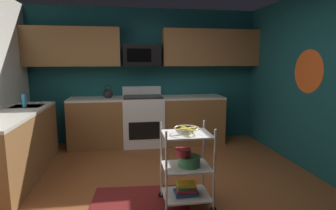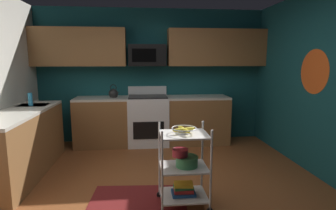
{
  "view_description": "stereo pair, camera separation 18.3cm",
  "coord_description": "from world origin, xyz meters",
  "px_view_note": "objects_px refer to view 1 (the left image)",
  "views": [
    {
      "loc": [
        -0.41,
        -3.02,
        1.6
      ],
      "look_at": [
        0.12,
        0.33,
        1.05
      ],
      "focal_mm": 29.12,
      "sensor_mm": 36.0,
      "label": 1
    },
    {
      "loc": [
        -0.22,
        -3.04,
        1.6
      ],
      "look_at": [
        0.12,
        0.33,
        1.05
      ],
      "focal_mm": 29.12,
      "sensor_mm": 36.0,
      "label": 2
    }
  ],
  "objects_px": {
    "mixing_bowl_large": "(189,161)",
    "fruit_bowl": "(187,129)",
    "rolling_cart": "(186,166)",
    "book_stack": "(186,189)",
    "oven_range": "(143,120)",
    "dish_soap_bottle": "(24,100)",
    "microwave": "(142,55)",
    "kettle": "(108,94)",
    "mixing_bowl_small": "(183,152)"
  },
  "relations": [
    {
      "from": "oven_range",
      "to": "mixing_bowl_small",
      "type": "height_order",
      "value": "oven_range"
    },
    {
      "from": "microwave",
      "to": "dish_soap_bottle",
      "type": "bearing_deg",
      "value": -152.08
    },
    {
      "from": "oven_range",
      "to": "dish_soap_bottle",
      "type": "xyz_separation_m",
      "value": [
        -1.81,
        -0.85,
        0.54
      ]
    },
    {
      "from": "fruit_bowl",
      "to": "kettle",
      "type": "bearing_deg",
      "value": 112.4
    },
    {
      "from": "oven_range",
      "to": "book_stack",
      "type": "distance_m",
      "value": 2.38
    },
    {
      "from": "oven_range",
      "to": "fruit_bowl",
      "type": "distance_m",
      "value": 2.4
    },
    {
      "from": "mixing_bowl_large",
      "to": "book_stack",
      "type": "distance_m",
      "value": 0.33
    },
    {
      "from": "mixing_bowl_large",
      "to": "microwave",
      "type": "bearing_deg",
      "value": 98.31
    },
    {
      "from": "mixing_bowl_small",
      "to": "book_stack",
      "type": "height_order",
      "value": "mixing_bowl_small"
    },
    {
      "from": "mixing_bowl_small",
      "to": "dish_soap_bottle",
      "type": "height_order",
      "value": "dish_soap_bottle"
    },
    {
      "from": "oven_range",
      "to": "rolling_cart",
      "type": "height_order",
      "value": "oven_range"
    },
    {
      "from": "oven_range",
      "to": "mixing_bowl_small",
      "type": "relative_size",
      "value": 6.04
    },
    {
      "from": "book_stack",
      "to": "mixing_bowl_small",
      "type": "bearing_deg",
      "value": 168.54
    },
    {
      "from": "oven_range",
      "to": "rolling_cart",
      "type": "relative_size",
      "value": 1.2
    },
    {
      "from": "kettle",
      "to": "mixing_bowl_large",
      "type": "bearing_deg",
      "value": -66.9
    },
    {
      "from": "mixing_bowl_large",
      "to": "dish_soap_bottle",
      "type": "distance_m",
      "value": 2.68
    },
    {
      "from": "kettle",
      "to": "dish_soap_bottle",
      "type": "relative_size",
      "value": 1.32
    },
    {
      "from": "book_stack",
      "to": "dish_soap_bottle",
      "type": "height_order",
      "value": "dish_soap_bottle"
    },
    {
      "from": "mixing_bowl_large",
      "to": "fruit_bowl",
      "type": "bearing_deg",
      "value": 180.0
    },
    {
      "from": "fruit_bowl",
      "to": "book_stack",
      "type": "relative_size",
      "value": 1.04
    },
    {
      "from": "rolling_cart",
      "to": "fruit_bowl",
      "type": "bearing_deg",
      "value": 135.0
    },
    {
      "from": "mixing_bowl_small",
      "to": "rolling_cart",
      "type": "bearing_deg",
      "value": -11.46
    },
    {
      "from": "rolling_cart",
      "to": "dish_soap_bottle",
      "type": "distance_m",
      "value": 2.66
    },
    {
      "from": "dish_soap_bottle",
      "to": "rolling_cart",
      "type": "bearing_deg",
      "value": -34.95
    },
    {
      "from": "oven_range",
      "to": "rolling_cart",
      "type": "distance_m",
      "value": 2.37
    },
    {
      "from": "rolling_cart",
      "to": "book_stack",
      "type": "bearing_deg",
      "value": 180.0
    },
    {
      "from": "book_stack",
      "to": "kettle",
      "type": "xyz_separation_m",
      "value": [
        -0.96,
        2.34,
        0.81
      ]
    },
    {
      "from": "fruit_bowl",
      "to": "rolling_cart",
      "type": "bearing_deg",
      "value": -45.0
    },
    {
      "from": "fruit_bowl",
      "to": "book_stack",
      "type": "xyz_separation_m",
      "value": [
        0.0,
        -0.0,
        -0.69
      ]
    },
    {
      "from": "fruit_bowl",
      "to": "mixing_bowl_large",
      "type": "bearing_deg",
      "value": -0.0
    },
    {
      "from": "book_stack",
      "to": "rolling_cart",
      "type": "bearing_deg",
      "value": 0.0
    },
    {
      "from": "rolling_cart",
      "to": "kettle",
      "type": "bearing_deg",
      "value": 112.4
    },
    {
      "from": "kettle",
      "to": "rolling_cart",
      "type": "bearing_deg",
      "value": -67.6
    },
    {
      "from": "oven_range",
      "to": "mixing_bowl_large",
      "type": "relative_size",
      "value": 4.37
    },
    {
      "from": "microwave",
      "to": "oven_range",
      "type": "bearing_deg",
      "value": -89.74
    },
    {
      "from": "mixing_bowl_large",
      "to": "book_stack",
      "type": "relative_size",
      "value": 0.96
    },
    {
      "from": "oven_range",
      "to": "book_stack",
      "type": "xyz_separation_m",
      "value": [
        0.32,
        -2.34,
        -0.29
      ]
    },
    {
      "from": "microwave",
      "to": "mixing_bowl_large",
      "type": "xyz_separation_m",
      "value": [
        0.36,
        -2.45,
        -1.18
      ]
    },
    {
      "from": "oven_range",
      "to": "kettle",
      "type": "height_order",
      "value": "kettle"
    },
    {
      "from": "mixing_bowl_large",
      "to": "dish_soap_bottle",
      "type": "relative_size",
      "value": 1.26
    },
    {
      "from": "oven_range",
      "to": "mixing_bowl_small",
      "type": "bearing_deg",
      "value": -83.06
    },
    {
      "from": "rolling_cart",
      "to": "mixing_bowl_large",
      "type": "xyz_separation_m",
      "value": [
        0.03,
        0.0,
        0.07
      ]
    },
    {
      "from": "oven_range",
      "to": "dish_soap_bottle",
      "type": "height_order",
      "value": "dish_soap_bottle"
    },
    {
      "from": "mixing_bowl_small",
      "to": "dish_soap_bottle",
      "type": "xyz_separation_m",
      "value": [
        -2.09,
        1.48,
        0.4
      ]
    },
    {
      "from": "book_stack",
      "to": "dish_soap_bottle",
      "type": "xyz_separation_m",
      "value": [
        -2.13,
        1.49,
        0.83
      ]
    },
    {
      "from": "mixing_bowl_large",
      "to": "dish_soap_bottle",
      "type": "bearing_deg",
      "value": 145.47
    },
    {
      "from": "mixing_bowl_small",
      "to": "book_stack",
      "type": "relative_size",
      "value": 0.7
    },
    {
      "from": "fruit_bowl",
      "to": "book_stack",
      "type": "distance_m",
      "value": 0.69
    },
    {
      "from": "mixing_bowl_large",
      "to": "dish_soap_bottle",
      "type": "xyz_separation_m",
      "value": [
        -2.17,
        1.49,
        0.5
      ]
    },
    {
      "from": "oven_range",
      "to": "fruit_bowl",
      "type": "height_order",
      "value": "oven_range"
    }
  ]
}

